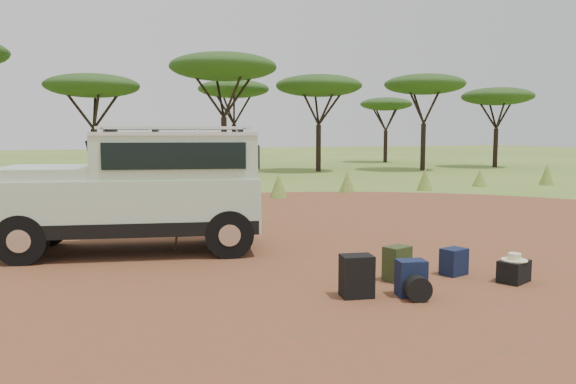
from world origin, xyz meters
name	(u,v)px	position (x,y,z in m)	size (l,w,h in m)	color
ground	(303,257)	(0.00, 0.00, 0.00)	(140.00, 140.00, 0.00)	#537A2B
dirt_clearing	(303,256)	(0.00, 0.00, 0.00)	(23.00, 23.00, 0.01)	brown
grass_fringe	(191,189)	(0.12, 8.67, 0.40)	(36.60, 1.60, 0.90)	#537A2B
acacia_treeline	(148,78)	(0.75, 19.81, 4.87)	(46.70, 13.20, 6.26)	black
safari_vehicle	(141,192)	(-2.48, 1.57, 1.09)	(4.92, 2.92, 2.26)	beige
walking_staff	(181,206)	(-1.84, 1.29, 0.83)	(0.04, 0.04, 1.68)	brown
backpack_black	(357,276)	(-0.37, -2.49, 0.28)	(0.41, 0.30, 0.56)	black
backpack_navy	(411,278)	(0.31, -2.73, 0.24)	(0.37, 0.26, 0.49)	#131C3C
backpack_olive	(397,264)	(0.58, -2.01, 0.26)	(0.37, 0.27, 0.51)	#303E1C
duffel_navy	(454,262)	(1.56, -2.07, 0.21)	(0.37, 0.27, 0.41)	#131C3C
hard_case	(514,271)	(2.08, -2.75, 0.16)	(0.45, 0.32, 0.32)	black
stuff_sack	(416,287)	(0.27, -2.90, 0.17)	(0.33, 0.33, 0.33)	black
safari_hat	(514,258)	(2.08, -2.75, 0.36)	(0.36, 0.36, 0.11)	beige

